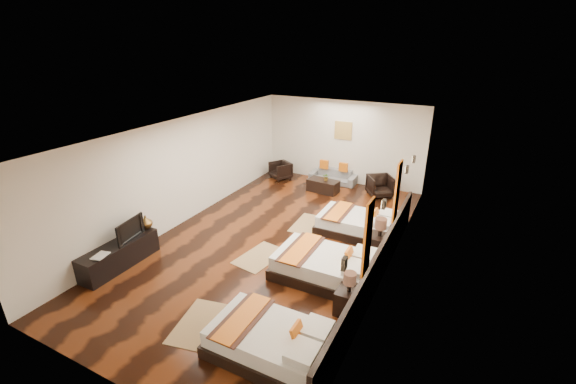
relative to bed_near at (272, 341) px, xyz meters
The scene contains 30 objects.
floor 3.65m from the bed_near, 117.76° to the left, with size 5.50×9.50×0.01m, color black.
ceiling 4.44m from the bed_near, 117.76° to the left, with size 5.50×9.50×0.01m, color white.
back_wall 8.23m from the bed_near, 102.00° to the left, with size 5.50×0.01×2.80m, color silver.
left_wall 5.61m from the bed_near, 144.08° to the left, with size 0.01×9.50×2.80m, color silver.
right_wall 3.58m from the bed_near, 71.85° to the left, with size 0.01×9.50×2.80m, color silver.
headboard_panel 2.63m from the bed_near, 67.24° to the left, with size 0.08×6.60×0.90m, color black.
bed_near is the anchor object (origin of this frame).
bed_mid 2.32m from the bed_near, 89.95° to the left, with size 2.13×1.34×0.81m.
bed_far 4.51m from the bed_near, 90.00° to the left, with size 1.98×1.25×0.76m.
nightstand_a 1.65m from the bed_near, 62.98° to the left, with size 0.43×0.43×0.85m.
nightstand_b 3.69m from the bed_near, 78.26° to the left, with size 0.49×0.49×0.97m.
jute_mat_near 1.48m from the bed_near, behind, with size 0.75×1.20×0.01m, color #96754C.
jute_mat_mid 2.90m from the bed_near, 124.89° to the left, with size 0.75×1.20×0.01m, color #96754C.
jute_mat_far 4.57m from the bed_near, 106.75° to the left, with size 0.75×1.20×0.01m, color #96754C.
tv_console 4.25m from the bed_near, behind, with size 0.50×1.80×0.55m, color black.
tv 4.29m from the bed_near, 167.10° to the left, with size 0.83×0.11×0.48m, color black.
book 4.21m from the bed_near, behind, with size 0.24×0.33×0.03m, color black.
figurine 4.48m from the bed_near, 160.25° to the left, with size 0.30×0.30×0.31m, color brown.
sofa 7.90m from the bed_near, 103.73° to the left, with size 1.60×0.62×0.47m, color slate.
armchair_left 8.12m from the bed_near, 117.12° to the left, with size 0.64×0.66×0.60m, color black.
armchair_right 7.23m from the bed_near, 91.05° to the left, with size 0.72×0.74×0.67m, color black.
coffee_table 7.00m from the bed_near, 105.52° to the left, with size 1.00×0.50×0.40m, color black.
table_plant 6.97m from the bed_near, 104.71° to the left, with size 0.22×0.19×0.25m, color #296220.
orange_panel_a 2.21m from the bed_near, 51.89° to the left, with size 0.04×0.40×1.30m, color #D86014.
orange_panel_b 3.94m from the bed_near, 73.61° to the left, with size 0.04×0.40×1.30m, color #D86014.
sconce_near 1.90m from the bed_near, 12.28° to the left, with size 0.07×0.12×0.18m.
sconce_mid 3.07m from the bed_near, 67.35° to the left, with size 0.07×0.12×0.18m.
sconce_far 4.99m from the bed_near, 77.67° to the left, with size 0.07×0.12×0.18m.
sconce_lounge 5.83m from the bed_near, 79.63° to the left, with size 0.07×0.12×0.18m.
gold_artwork 8.27m from the bed_near, 102.03° to the left, with size 0.60×0.04×0.60m, color #AD873F.
Camera 1 is at (3.99, -7.18, 4.64)m, focal length 23.49 mm.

